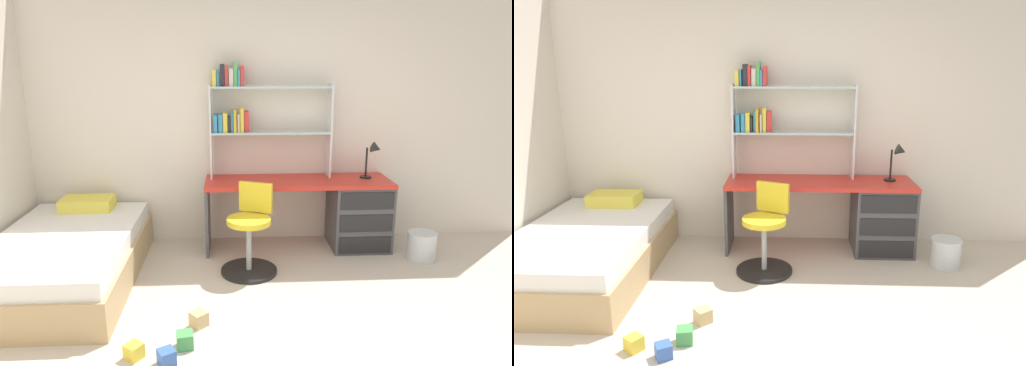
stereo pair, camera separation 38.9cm
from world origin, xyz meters
The scene contains 11 objects.
room_shell centered at (-1.20, 1.19, 1.39)m, with size 5.84×5.64×2.77m.
desk centered at (0.81, 2.01, 0.40)m, with size 1.88×0.57×0.73m.
bookshelf_hutch centered at (-0.14, 2.18, 1.42)m, with size 1.24×0.22×1.16m.
desk_lamp centered at (1.09, 2.03, 0.98)m, with size 0.20×0.16×0.38m.
swivel_chair centered at (-0.19, 1.46, 0.33)m, with size 0.52×0.52×0.81m.
bed_platform centered at (-1.81, 1.34, 0.22)m, with size 1.18×1.94×0.57m.
waste_bin centered at (1.50, 1.63, 0.14)m, with size 0.28×0.28×0.28m, color silver.
toy_block_green_0 centered at (-0.69, 0.29, 0.05)m, with size 0.11×0.11×0.11m, color #479E51.
toy_block_blue_1 centered at (-0.79, 0.12, 0.05)m, with size 0.10×0.10×0.10m, color #3860B7.
toy_block_natural_2 centered at (-0.61, 0.56, 0.05)m, with size 0.11×0.11×0.11m, color tan.
toy_block_yellow_3 centered at (-1.01, 0.19, 0.05)m, with size 0.10×0.10×0.10m, color gold.
Camera 1 is at (-0.37, -2.44, 1.85)m, focal length 31.96 mm.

